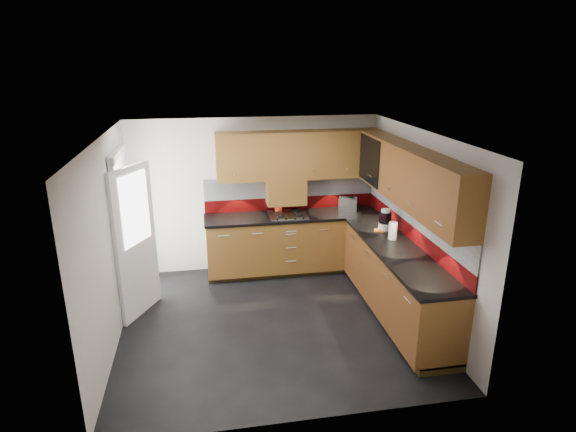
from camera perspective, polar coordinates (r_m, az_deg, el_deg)
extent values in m
cube|color=black|center=(6.36, -1.73, -12.49)|extent=(4.00, 3.80, 0.02)
cube|color=white|center=(5.51, -1.97, 10.02)|extent=(4.00, 3.80, 0.10)
cube|color=beige|center=(7.56, -3.87, 2.61)|extent=(4.00, 0.08, 2.64)
cube|color=beige|center=(4.18, 1.90, -11.01)|extent=(4.00, 0.08, 2.64)
cube|color=beige|center=(5.89, -20.88, -3.25)|extent=(0.08, 3.80, 2.64)
cube|color=beige|center=(6.38, 15.66, -1.07)|extent=(0.08, 3.80, 2.64)
cube|color=brown|center=(7.55, 0.69, -3.17)|extent=(2.70, 0.60, 0.95)
cube|color=#5E3216|center=(6.44, 12.73, -7.65)|extent=(0.60, 2.60, 0.95)
cube|color=#3A2A10|center=(7.75, 0.64, -6.02)|extent=(2.70, 0.54, 0.10)
cube|color=#3A2A10|center=(6.64, 12.71, -10.92)|extent=(0.54, 2.60, 0.10)
cube|color=black|center=(7.39, 0.64, 0.00)|extent=(2.72, 0.62, 0.04)
cube|color=black|center=(6.24, 13.00, -4.06)|extent=(0.62, 2.60, 0.04)
cube|color=#6B090A|center=(7.64, 0.30, 1.56)|extent=(2.70, 0.02, 0.20)
cube|color=silver|center=(7.56, 0.31, 3.51)|extent=(2.70, 0.02, 0.34)
cube|color=#6B090A|center=(6.58, 14.40, -1.84)|extent=(0.02, 3.20, 0.20)
cube|color=silver|center=(6.50, 14.59, 0.39)|extent=(0.02, 3.20, 0.34)
cube|color=brown|center=(7.31, 1.31, 7.26)|extent=(2.50, 0.33, 0.72)
cube|color=#5E3216|center=(6.15, 14.31, 4.55)|extent=(0.33, 2.87, 0.72)
cube|color=silver|center=(7.16, 0.39, 5.30)|extent=(1.80, 0.01, 0.16)
cube|color=silver|center=(6.10, 12.76, 2.51)|extent=(0.01, 2.00, 0.16)
cube|color=brown|center=(7.41, -0.24, 2.96)|extent=(0.60, 0.33, 0.40)
cube|color=black|center=(7.02, 9.59, 6.54)|extent=(0.01, 0.80, 0.66)
cube|color=#FFD18C|center=(7.13, 11.94, 6.58)|extent=(0.01, 0.76, 0.64)
cube|color=black|center=(7.08, 10.93, 6.72)|extent=(0.29, 0.76, 0.01)
cylinder|color=black|center=(6.83, 11.72, 7.11)|extent=(0.07, 0.07, 0.16)
cylinder|color=black|center=(6.97, 11.27, 7.36)|extent=(0.07, 0.07, 0.16)
cylinder|color=white|center=(7.10, 10.84, 7.59)|extent=(0.07, 0.07, 0.16)
cylinder|color=black|center=(7.24, 10.42, 7.82)|extent=(0.07, 0.07, 0.16)
cube|color=white|center=(6.77, -18.76, -1.87)|extent=(0.06, 0.95, 2.04)
cube|color=white|center=(6.43, -17.57, -3.02)|extent=(0.42, 0.73, 1.98)
cube|color=white|center=(6.28, -17.69, 0.82)|extent=(0.28, 0.50, 0.90)
cube|color=silver|center=(7.36, -0.03, 0.16)|extent=(0.57, 0.49, 0.02)
torus|color=black|center=(7.21, -1.03, -0.01)|extent=(0.13, 0.13, 0.02)
torus|color=black|center=(7.26, 1.28, 0.12)|extent=(0.13, 0.13, 0.02)
torus|color=black|center=(7.44, -1.32, 0.56)|extent=(0.13, 0.13, 0.02)
torus|color=black|center=(7.49, 0.93, 0.69)|extent=(0.13, 0.13, 0.02)
cube|color=black|center=(7.13, 0.30, -0.35)|extent=(0.44, 0.04, 0.02)
cylinder|color=#EC3C16|center=(7.45, -1.14, 0.89)|extent=(0.11, 0.11, 0.14)
cylinder|color=olive|center=(7.42, -1.16, 2.22)|extent=(0.06, 0.02, 0.28)
cylinder|color=olive|center=(7.42, -1.10, 2.15)|extent=(0.05, 0.03, 0.26)
cylinder|color=olive|center=(7.42, -1.21, 2.28)|extent=(0.06, 0.03, 0.30)
cylinder|color=olive|center=(7.42, -1.05, 2.07)|extent=(0.04, 0.04, 0.25)
cylinder|color=olive|center=(7.41, -1.27, 2.16)|extent=(0.04, 0.05, 0.27)
cube|color=silver|center=(7.65, 7.10, 1.44)|extent=(0.33, 0.26, 0.20)
cube|color=black|center=(7.62, 7.13, 2.18)|extent=(0.21, 0.09, 0.01)
cube|color=black|center=(7.66, 7.04, 2.27)|extent=(0.21, 0.09, 0.01)
cylinder|color=white|center=(6.87, 11.38, -1.19)|extent=(0.18, 0.18, 0.10)
cylinder|color=black|center=(6.83, 11.45, -0.16)|extent=(0.17, 0.17, 0.16)
cylinder|color=white|center=(6.80, 11.50, 0.64)|extent=(0.12, 0.12, 0.04)
cylinder|color=white|center=(6.52, 12.31, -1.72)|extent=(0.13, 0.13, 0.23)
cube|color=orange|center=(6.82, 10.74, -1.70)|extent=(0.16, 0.15, 0.01)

